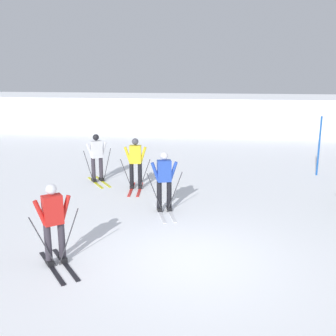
{
  "coord_description": "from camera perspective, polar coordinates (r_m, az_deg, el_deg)",
  "views": [
    {
      "loc": [
        0.57,
        -7.68,
        3.88
      ],
      "look_at": [
        -1.09,
        4.27,
        0.9
      ],
      "focal_mm": 42.54,
      "sensor_mm": 36.0,
      "label": 1
    }
  ],
  "objects": [
    {
      "name": "skier_blue",
      "position": [
        11.06,
        -0.57,
        -1.47
      ],
      "size": [
        0.96,
        1.64,
        1.71
      ],
      "color": "silver",
      "rests_on": "ground"
    },
    {
      "name": "skier_white",
      "position": [
        14.24,
        -10.17,
        1.64
      ],
      "size": [
        1.23,
        1.52,
        1.71
      ],
      "color": "gold",
      "rests_on": "ground"
    },
    {
      "name": "far_snow_ridge",
      "position": [
        27.4,
        6.73,
        7.93
      ],
      "size": [
        80.0,
        6.14,
        2.17
      ],
      "primitive_type": "cube",
      "color": "white",
      "rests_on": "ground"
    },
    {
      "name": "trail_marker_pole",
      "position": [
        15.89,
        20.83,
        2.95
      ],
      "size": [
        0.07,
        0.07,
        2.24
      ],
      "primitive_type": "cylinder",
      "color": "#1E56AD",
      "rests_on": "ground"
    },
    {
      "name": "ground_plane",
      "position": [
        8.62,
        3.34,
        -12.89
      ],
      "size": [
        120.0,
        120.0,
        0.0
      ],
      "primitive_type": "plane",
      "color": "white"
    },
    {
      "name": "skier_red",
      "position": [
        8.38,
        -16.08,
        -7.43
      ],
      "size": [
        1.3,
        1.47,
        1.71
      ],
      "color": "black",
      "rests_on": "ground"
    },
    {
      "name": "skier_yellow",
      "position": [
        13.25,
        -4.67,
        1.07
      ],
      "size": [
        1.0,
        1.63,
        1.71
      ],
      "color": "red",
      "rests_on": "ground"
    }
  ]
}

